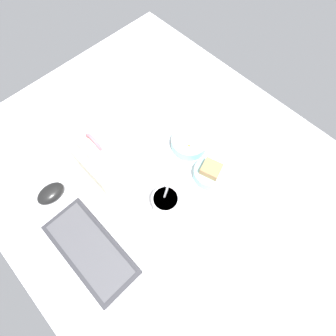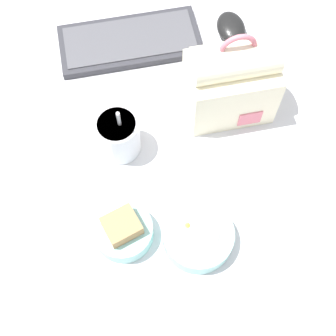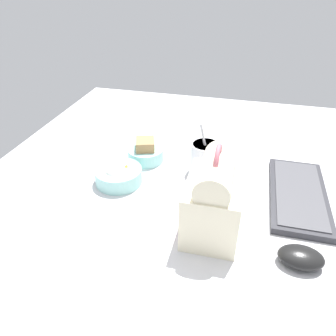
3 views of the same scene
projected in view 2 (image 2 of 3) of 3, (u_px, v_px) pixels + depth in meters
desk_surface at (165, 179)px, 94.60cm from camera, size 140.00×110.00×2.00cm
keyboard at (130, 41)px, 106.95cm from camera, size 31.94×14.24×2.10cm
lunch_bag at (231, 81)px, 92.65cm from camera, size 17.30×12.36×22.40cm
soup_cup at (118, 135)px, 92.14cm from camera, size 8.47×8.47×15.67cm
bento_bowl_sandwich at (123, 231)px, 86.24cm from camera, size 11.11×11.11×7.10cm
bento_bowl_snacks at (198, 236)px, 86.12cm from camera, size 13.13×13.13×5.70cm
computer_mouse at (231, 28)px, 107.52cm from camera, size 6.40×9.35×3.76cm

